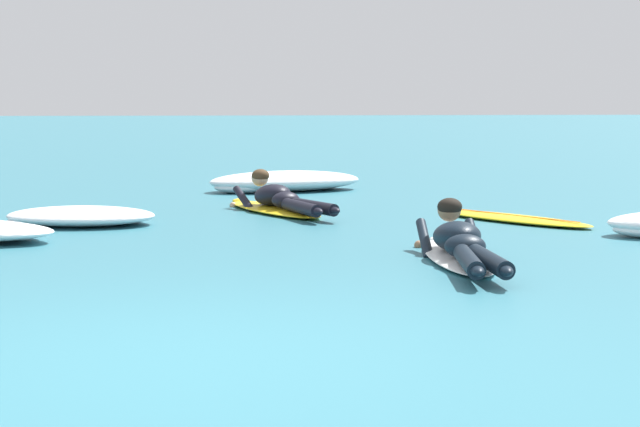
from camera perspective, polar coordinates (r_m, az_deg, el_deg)
ground_plane at (r=16.01m, az=-6.18°, el=1.04°), size 120.00×120.00×0.00m
surfer_near at (r=9.41m, az=7.17°, el=-1.65°), size 0.63×2.71×0.54m
surfer_far at (r=13.28m, az=-2.16°, el=0.61°), size 1.33×2.57×0.53m
drifting_surfboard at (r=12.57m, az=9.76°, el=-0.24°), size 1.62×2.10×0.16m
whitewater_front at (r=16.30m, az=-1.78°, el=1.64°), size 2.48×1.67×0.29m
whitewater_mid_left at (r=12.30m, az=-12.08°, el=-0.14°), size 1.73×1.28×0.20m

